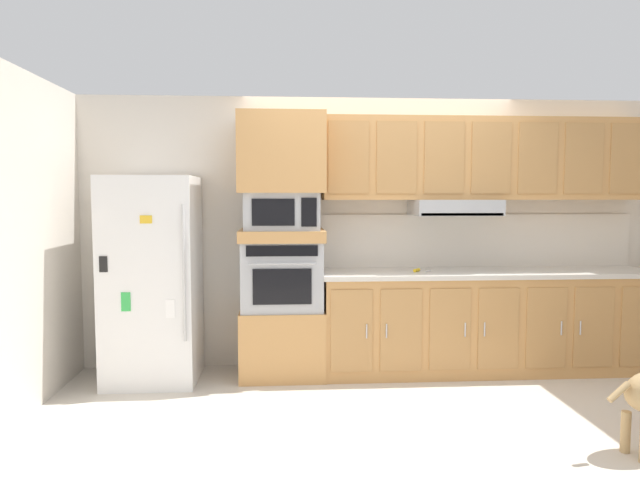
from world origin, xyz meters
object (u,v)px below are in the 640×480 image
object	(u,v)px
refrigerator	(153,279)
built_in_oven	(282,275)
microwave	(282,211)
screwdriver	(418,270)

from	to	relation	value
refrigerator	built_in_oven	distance (m)	1.11
built_in_oven	microwave	world-z (taller)	microwave
refrigerator	built_in_oven	xyz separation A→B (m)	(1.11, 0.07, 0.02)
refrigerator	microwave	world-z (taller)	refrigerator
microwave	screwdriver	distance (m)	1.32
refrigerator	screwdriver	size ratio (longest dim) A/B	10.46
microwave	refrigerator	bearing A→B (deg)	-176.52
refrigerator	microwave	distance (m)	1.26
refrigerator	microwave	xyz separation A→B (m)	(1.11, 0.07, 0.58)
built_in_oven	microwave	size ratio (longest dim) A/B	1.09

